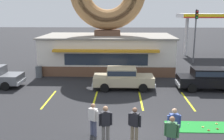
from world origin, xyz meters
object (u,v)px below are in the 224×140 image
car_black (208,78)px  pedestrian_hooded_kid (174,125)px  pedestrian_clipboard_woman (93,118)px  traffic_light_pole (196,29)px  pedestrian_leather_jacket_man (106,123)px  trash_bin (39,72)px  golf_ball (188,124)px  pedestrian_beanie_man (135,124)px  car_champagne (123,77)px  pedestrian_blue_sweater_man (171,134)px

car_black → pedestrian_hooded_kid: (-4.10, -8.33, 0.06)m
pedestrian_clipboard_woman → traffic_light_pole: traffic_light_pole is taller
pedestrian_leather_jacket_man → trash_bin: pedestrian_leather_jacket_man is taller
golf_ball → traffic_light_pole: traffic_light_pole is taller
pedestrian_leather_jacket_man → pedestrian_clipboard_woman: bearing=130.6°
pedestrian_hooded_kid → pedestrian_beanie_man: pedestrian_hooded_kid is taller
car_champagne → pedestrian_blue_sweater_man: 9.28m
pedestrian_blue_sweater_man → pedestrian_beanie_man: pedestrian_blue_sweater_man is taller
trash_bin → pedestrian_blue_sweater_man: bearing=-53.2°
pedestrian_hooded_kid → pedestrian_clipboard_woman: size_ratio=1.08×
pedestrian_leather_jacket_man → traffic_light_pole: traffic_light_pole is taller
trash_bin → pedestrian_leather_jacket_man: bearing=-60.3°
pedestrian_hooded_kid → pedestrian_clipboard_woman: pedestrian_hooded_kid is taller
pedestrian_hooded_kid → traffic_light_pole: 19.52m
pedestrian_clipboard_woman → pedestrian_blue_sweater_man: bearing=-25.7°
pedestrian_blue_sweater_man → pedestrian_hooded_kid: size_ratio=0.98×
golf_ball → trash_bin: (-10.55, 9.26, 0.45)m
car_champagne → pedestrian_hooded_kid: size_ratio=2.72×
pedestrian_beanie_man → trash_bin: bearing=124.4°
pedestrian_beanie_man → trash_bin: 13.65m
pedestrian_blue_sweater_man → pedestrian_leather_jacket_man: pedestrian_leather_jacket_man is taller
golf_ball → pedestrian_beanie_man: bearing=-144.9°
golf_ball → pedestrian_leather_jacket_man: pedestrian_leather_jacket_man is taller
pedestrian_leather_jacket_man → golf_ball: bearing=26.8°
pedestrian_clipboard_woman → trash_bin: (-5.85, 10.62, -0.36)m
car_black → car_champagne: size_ratio=1.00×
pedestrian_leather_jacket_man → car_champagne: bearing=84.5°
car_black → pedestrian_beanie_man: bearing=-125.1°
pedestrian_blue_sweater_man → pedestrian_clipboard_woman: (-3.26, 1.57, -0.06)m
traffic_light_pole → car_black: bearing=-99.3°
golf_ball → trash_bin: trash_bin is taller
pedestrian_blue_sweater_man → car_black: bearing=64.6°
car_black → pedestrian_leather_jacket_man: bearing=-130.3°
pedestrian_blue_sweater_man → traffic_light_pole: traffic_light_pole is taller
pedestrian_beanie_man → trash_bin: pedestrian_beanie_man is taller
car_champagne → traffic_light_pole: size_ratio=0.79×
pedestrian_blue_sweater_man → pedestrian_leather_jacket_man: size_ratio=0.96×
traffic_light_pole → pedestrian_blue_sweater_man: bearing=-107.3°
golf_ball → pedestrian_hooded_kid: 2.61m
car_champagne → pedestrian_blue_sweater_man: (1.87, -9.09, 0.04)m
car_champagne → traffic_light_pole: 13.15m
pedestrian_hooded_kid → trash_bin: 14.76m
pedestrian_hooded_kid → pedestrian_blue_sweater_man: bearing=-107.0°
pedestrian_blue_sweater_man → pedestrian_leather_jacket_man: (-2.66, 0.87, 0.04)m
golf_ball → car_black: 6.88m
pedestrian_clipboard_woman → trash_bin: 12.13m
pedestrian_leather_jacket_man → trash_bin: size_ratio=1.76×
car_champagne → pedestrian_clipboard_woman: 7.65m
car_champagne → pedestrian_hooded_kid: bearing=-75.7°
pedestrian_leather_jacket_man → pedestrian_beanie_man: 1.25m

